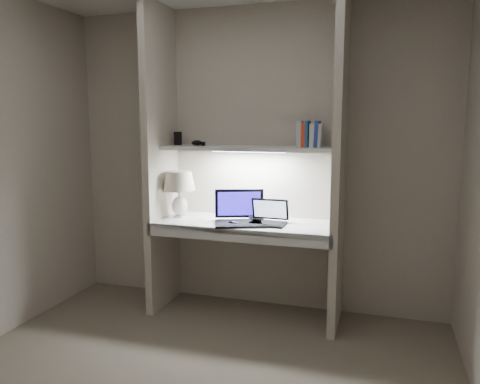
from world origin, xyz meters
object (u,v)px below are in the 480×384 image
at_px(laptop_main, 240,216).
at_px(laptop_netbook, 267,218).
at_px(table_lamp, 179,186).
at_px(speaker, 255,210).
at_px(book_row, 310,135).

distance_m(laptop_main, laptop_netbook, 0.22).
relative_size(table_lamp, speaker, 2.75).
relative_size(table_lamp, book_row, 1.88).
xyz_separation_m(laptop_main, speaker, (0.07, 0.19, 0.01)).
bearing_deg(table_lamp, book_row, 7.99).
relative_size(laptop_main, laptop_netbook, 1.61).
distance_m(laptop_netbook, speaker, 0.21).
xyz_separation_m(table_lamp, speaker, (0.62, 0.13, -0.19)).
relative_size(laptop_main, book_row, 2.34).
xyz_separation_m(laptop_main, laptop_netbook, (0.21, 0.04, -0.01)).
height_order(table_lamp, laptop_main, table_lamp).
xyz_separation_m(laptop_main, book_row, (0.50, 0.22, 0.63)).
distance_m(laptop_main, book_row, 0.84).
bearing_deg(speaker, laptop_main, -132.60).
height_order(table_lamp, speaker, table_lamp).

